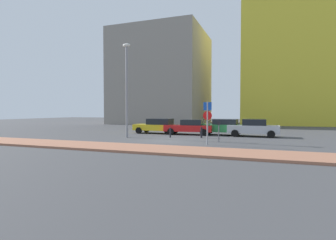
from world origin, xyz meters
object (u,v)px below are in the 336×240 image
(parked_car_red, at_px, (189,127))
(traffic_bollard_near, at_px, (170,133))
(parked_car_green, at_px, (223,127))
(street_lamp, at_px, (127,83))
(parked_car_yellow, at_px, (158,126))
(parked_car_silver, at_px, (253,128))
(traffic_bollard_mid, at_px, (201,133))
(parking_meter, at_px, (219,129))
(parking_sign_post, at_px, (207,118))

(parked_car_red, xyz_separation_m, traffic_bollard_near, (-0.76, -3.36, -0.31))
(parked_car_green, height_order, street_lamp, street_lamp)
(parked_car_yellow, height_order, traffic_bollard_near, parked_car_yellow)
(parked_car_yellow, xyz_separation_m, parked_car_silver, (9.30, -0.17, 0.01))
(parked_car_silver, height_order, traffic_bollard_mid, parked_car_silver)
(parked_car_green, relative_size, parking_meter, 2.68)
(parking_meter, xyz_separation_m, traffic_bollard_mid, (-1.83, 2.22, -0.53))
(parked_car_red, bearing_deg, parked_car_green, 10.22)
(parked_car_yellow, relative_size, parking_meter, 3.01)
(parking_sign_post, xyz_separation_m, traffic_bollard_mid, (-1.40, 4.33, -1.38))
(traffic_bollard_mid, bearing_deg, street_lamp, -163.49)
(parked_car_green, distance_m, traffic_bollard_mid, 3.51)
(parking_sign_post, bearing_deg, street_lamp, 161.58)
(parked_car_green, height_order, parking_meter, parking_meter)
(parked_car_yellow, bearing_deg, street_lamp, -101.07)
(parked_car_silver, bearing_deg, parking_meter, -114.61)
(parked_car_silver, height_order, parking_sign_post, parking_sign_post)
(parked_car_green, xyz_separation_m, parking_meter, (0.54, -5.47, 0.18))
(parked_car_yellow, relative_size, parked_car_red, 0.97)
(parked_car_silver, distance_m, parking_meter, 5.43)
(traffic_bollard_near, height_order, traffic_bollard_mid, traffic_bollard_mid)
(parked_car_red, distance_m, parking_meter, 6.12)
(parked_car_yellow, distance_m, parked_car_red, 3.41)
(parked_car_silver, relative_size, street_lamp, 0.54)
(parked_car_green, distance_m, parked_car_silver, 2.85)
(parked_car_silver, relative_size, parking_sign_post, 1.51)
(parked_car_red, xyz_separation_m, street_lamp, (-4.32, -4.51, 3.92))
(street_lamp, distance_m, traffic_bollard_mid, 7.66)
(parking_sign_post, height_order, parking_meter, parking_sign_post)
(parked_car_yellow, distance_m, traffic_bollard_mid, 5.97)
(parking_meter, bearing_deg, parked_car_silver, 65.39)
(parking_meter, bearing_deg, parking_sign_post, -101.52)
(parked_car_yellow, xyz_separation_m, parking_meter, (7.04, -5.11, 0.19))
(parked_car_red, bearing_deg, traffic_bollard_mid, -56.10)
(parking_meter, height_order, street_lamp, street_lamp)
(traffic_bollard_near, bearing_deg, parking_sign_post, -42.63)
(street_lamp, bearing_deg, parking_meter, -2.90)
(parked_car_red, distance_m, traffic_bollard_mid, 3.25)
(parked_car_red, distance_m, street_lamp, 7.37)
(parking_meter, bearing_deg, traffic_bollard_near, 160.60)
(parking_sign_post, distance_m, street_lamp, 8.43)
(parked_car_yellow, xyz_separation_m, traffic_bollard_near, (2.64, -3.56, -0.35))
(parked_car_silver, distance_m, traffic_bollard_near, 7.48)
(parking_sign_post, bearing_deg, parked_car_red, 114.57)
(parked_car_red, bearing_deg, traffic_bollard_near, -102.77)
(traffic_bollard_near, bearing_deg, parked_car_silver, 26.95)
(traffic_bollard_near, bearing_deg, parked_car_yellow, 126.60)
(traffic_bollard_mid, bearing_deg, parked_car_green, 68.37)
(street_lamp, relative_size, traffic_bollard_mid, 8.97)
(street_lamp, bearing_deg, parked_car_silver, 23.91)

